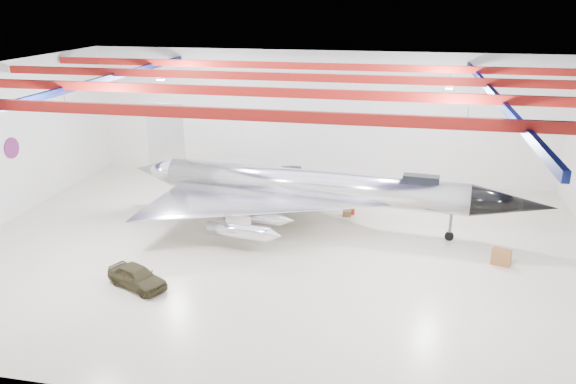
# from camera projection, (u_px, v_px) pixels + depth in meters

# --- Properties ---
(floor) EXTENTS (40.00, 40.00, 0.00)m
(floor) POSITION_uv_depth(u_px,v_px,m) (280.00, 247.00, 35.92)
(floor) COLOR beige
(floor) RESTS_ON ground
(wall_back) EXTENTS (40.00, 0.00, 40.00)m
(wall_back) POSITION_uv_depth(u_px,v_px,m) (317.00, 116.00, 47.98)
(wall_back) COLOR silver
(wall_back) RESTS_ON floor
(ceiling) EXTENTS (40.00, 40.00, 0.00)m
(ceiling) POSITION_uv_depth(u_px,v_px,m) (279.00, 73.00, 32.29)
(ceiling) COLOR #0A0F38
(ceiling) RESTS_ON wall_back
(ceiling_structure) EXTENTS (39.50, 29.50, 1.08)m
(ceiling_structure) POSITION_uv_depth(u_px,v_px,m) (279.00, 85.00, 32.51)
(ceiling_structure) COLOR maroon
(ceiling_structure) RESTS_ON ceiling
(wall_roundel) EXTENTS (0.10, 1.50, 1.50)m
(wall_roundel) POSITION_uv_depth(u_px,v_px,m) (12.00, 148.00, 39.87)
(wall_roundel) COLOR #B21414
(wall_roundel) RESTS_ON wall_left
(jet_aircraft) EXTENTS (29.35, 18.23, 8.00)m
(jet_aircraft) POSITION_uv_depth(u_px,v_px,m) (310.00, 189.00, 38.69)
(jet_aircraft) COLOR silver
(jet_aircraft) RESTS_ON floor
(jeep) EXTENTS (4.04, 2.95, 1.28)m
(jeep) POSITION_uv_depth(u_px,v_px,m) (137.00, 277.00, 30.82)
(jeep) COLOR #352F1A
(jeep) RESTS_ON floor
(desk) EXTENTS (1.22, 0.88, 1.01)m
(desk) POSITION_uv_depth(u_px,v_px,m) (501.00, 257.00, 33.43)
(desk) COLOR brown
(desk) RESTS_ON floor
(crate_ply) EXTENTS (0.64, 0.53, 0.41)m
(crate_ply) POSITION_uv_depth(u_px,v_px,m) (245.00, 220.00, 39.77)
(crate_ply) COLOR olive
(crate_ply) RESTS_ON floor
(engine_drum) EXTENTS (0.52, 0.52, 0.45)m
(engine_drum) POSITION_uv_depth(u_px,v_px,m) (260.00, 233.00, 37.60)
(engine_drum) COLOR #59595B
(engine_drum) RESTS_ON floor
(parts_bin) EXTENTS (0.65, 0.53, 0.43)m
(parts_bin) POSITION_uv_depth(u_px,v_px,m) (347.00, 213.00, 40.95)
(parts_bin) COLOR olive
(parts_bin) RESTS_ON floor
(crate_small) EXTENTS (0.53, 0.49, 0.30)m
(crate_small) POSITION_uv_depth(u_px,v_px,m) (248.00, 199.00, 44.06)
(crate_small) COLOR #59595B
(crate_small) RESTS_ON floor
(tool_chest) EXTENTS (0.60, 0.60, 0.41)m
(tool_chest) POSITION_uv_depth(u_px,v_px,m) (352.00, 211.00, 41.33)
(tool_chest) COLOR maroon
(tool_chest) RESTS_ON floor
(spares_box) EXTENTS (0.44, 0.44, 0.31)m
(spares_box) POSITION_uv_depth(u_px,v_px,m) (315.00, 196.00, 44.57)
(spares_box) COLOR #59595B
(spares_box) RESTS_ON floor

